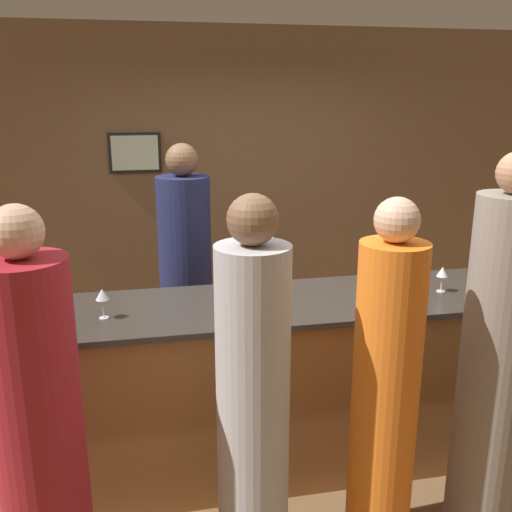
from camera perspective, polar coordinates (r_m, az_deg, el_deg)
ground_plane at (r=3.84m, az=3.98°, el=-19.55°), size 14.00×14.00×0.00m
back_wall at (r=5.18m, az=-1.73°, el=6.67°), size 8.00×0.08×2.80m
bar_counter at (r=3.56m, az=4.15°, el=-12.47°), size 3.30×0.75×1.07m
bartender at (r=4.10m, az=-6.98°, el=-3.26°), size 0.37×0.37×1.91m
guest_0 at (r=2.64m, az=-0.30°, el=-15.17°), size 0.33×0.33×1.84m
guest_1 at (r=2.65m, az=-20.83°, el=-16.48°), size 0.37×0.37×1.83m
guest_3 at (r=2.81m, az=12.75°, el=-13.83°), size 0.31×0.31×1.80m
guest_4 at (r=3.06m, az=22.70°, el=-10.44°), size 0.33×0.33×1.98m
ice_bucket at (r=3.45m, az=-0.01°, el=-1.95°), size 0.15×0.15×0.19m
wine_glass_0 at (r=3.60m, az=18.15°, el=-1.60°), size 0.07×0.07×0.16m
wine_glass_1 at (r=3.32m, az=15.08°, el=-3.03°), size 0.08×0.08×0.14m
wine_glass_2 at (r=3.12m, az=-15.12°, el=-3.82°), size 0.07×0.07×0.17m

